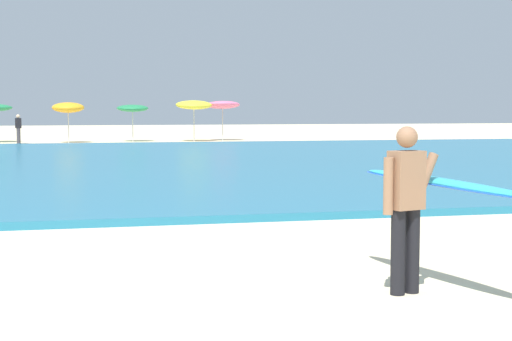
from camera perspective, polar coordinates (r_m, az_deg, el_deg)
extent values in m
plane|color=beige|center=(8.43, -13.63, -8.65)|extent=(160.00, 160.00, 0.00)
cube|color=teal|center=(26.59, -13.25, 0.52)|extent=(120.00, 28.00, 0.14)
cylinder|color=black|center=(8.10, 10.41, -5.95)|extent=(0.15, 0.15, 0.88)
cylinder|color=black|center=(8.21, 11.43, -5.81)|extent=(0.15, 0.15, 0.88)
cube|color=#9E7051|center=(8.06, 11.01, -0.70)|extent=(0.39, 0.30, 0.60)
sphere|color=#9E7051|center=(8.03, 11.05, 2.43)|extent=(0.22, 0.22, 0.22)
cylinder|color=#9E7051|center=(7.92, 9.72, -1.14)|extent=(0.10, 0.10, 0.58)
cylinder|color=#9E7051|center=(8.24, 12.37, -0.46)|extent=(0.33, 0.18, 0.51)
ellipsoid|color=#33BCD6|center=(8.39, 13.66, -0.88)|extent=(0.95, 2.56, 0.17)
ellipsoid|color=blue|center=(8.39, 13.66, -1.00)|extent=(1.00, 2.67, 0.13)
cylinder|color=beige|center=(43.99, -13.64, 3.21)|extent=(0.05, 0.05, 1.86)
ellipsoid|color=#F4A31E|center=(43.98, -13.67, 4.53)|extent=(1.75, 1.78, 0.68)
cylinder|color=beige|center=(45.03, -9.06, 3.30)|extent=(0.05, 0.05, 1.84)
ellipsoid|color=#23844C|center=(45.01, -9.08, 4.55)|extent=(1.81, 1.82, 0.49)
cylinder|color=beige|center=(44.85, -4.59, 3.45)|extent=(0.05, 0.05, 2.02)
ellipsoid|color=yellow|center=(44.84, -4.60, 4.84)|extent=(2.09, 2.12, 0.67)
cylinder|color=beige|center=(45.94, -2.47, 3.50)|extent=(0.05, 0.05, 2.04)
ellipsoid|color=pink|center=(45.93, -2.48, 4.85)|extent=(2.04, 2.07, 0.60)
cylinder|color=#383842|center=(43.53, -17.08, 2.45)|extent=(0.20, 0.20, 0.84)
cube|color=black|center=(43.51, -17.10, 3.35)|extent=(0.32, 0.20, 0.54)
sphere|color=beige|center=(43.50, -17.11, 3.84)|extent=(0.20, 0.20, 0.20)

